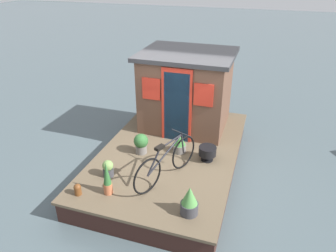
{
  "coord_description": "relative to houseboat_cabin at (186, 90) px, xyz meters",
  "views": [
    {
      "loc": [
        -5.9,
        -1.85,
        4.35
      ],
      "look_at": [
        -0.2,
        0.0,
        1.2
      ],
      "focal_mm": 33.42,
      "sensor_mm": 36.0,
      "label": 1
    }
  ],
  "objects": [
    {
      "name": "potted_plant_succulent",
      "position": [
        -3.21,
        -0.94,
        -0.72
      ],
      "size": [
        0.31,
        0.31,
        0.55
      ],
      "color": "#38383D",
      "rests_on": "houseboat_deck"
    },
    {
      "name": "charcoal_grill",
      "position": [
        -1.5,
        -0.9,
        -0.76
      ],
      "size": [
        0.38,
        0.38,
        0.33
      ],
      "color": "black",
      "rests_on": "houseboat_deck"
    },
    {
      "name": "bicycle",
      "position": [
        -2.41,
        -0.26,
        -0.58
      ],
      "size": [
        1.67,
        0.77,
        0.87
      ],
      "color": "black",
      "rests_on": "houseboat_deck"
    },
    {
      "name": "houseboat_cabin",
      "position": [
        0.0,
        0.0,
        0.0
      ],
      "size": [
        1.91,
        2.26,
        1.95
      ],
      "color": "brown",
      "rests_on": "houseboat_deck"
    },
    {
      "name": "mooring_bollard",
      "position": [
        -3.37,
        1.16,
        -0.86
      ],
      "size": [
        0.14,
        0.14,
        0.23
      ],
      "color": "brown",
      "rests_on": "houseboat_deck"
    },
    {
      "name": "potted_plant_mint",
      "position": [
        -1.66,
        0.59,
        -0.73
      ],
      "size": [
        0.33,
        0.33,
        0.47
      ],
      "color": "slate",
      "rests_on": "houseboat_deck"
    },
    {
      "name": "ground_plane",
      "position": [
        -1.31,
        0.0,
        -1.48
      ],
      "size": [
        60.0,
        60.0,
        0.0
      ],
      "primitive_type": "plane",
      "color": "#4C5B60"
    },
    {
      "name": "houseboat_deck",
      "position": [
        -1.31,
        0.0,
        -1.23
      ],
      "size": [
        4.84,
        3.01,
        0.5
      ],
      "color": "brown",
      "rests_on": "ground_plane"
    },
    {
      "name": "potted_plant_basil",
      "position": [
        -3.16,
        0.64,
        -0.65
      ],
      "size": [
        0.17,
        0.17,
        0.69
      ],
      "color": "#B2603D",
      "rests_on": "houseboat_deck"
    },
    {
      "name": "potted_plant_geranium",
      "position": [
        -2.68,
        0.89,
        -0.8
      ],
      "size": [
        0.22,
        0.22,
        0.36
      ],
      "color": "#38383D",
      "rests_on": "houseboat_deck"
    },
    {
      "name": "potted_plant_lavender",
      "position": [
        -1.36,
        -0.23,
        -0.77
      ],
      "size": [
        0.3,
        0.3,
        0.44
      ],
      "color": "slate",
      "rests_on": "houseboat_deck"
    }
  ]
}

